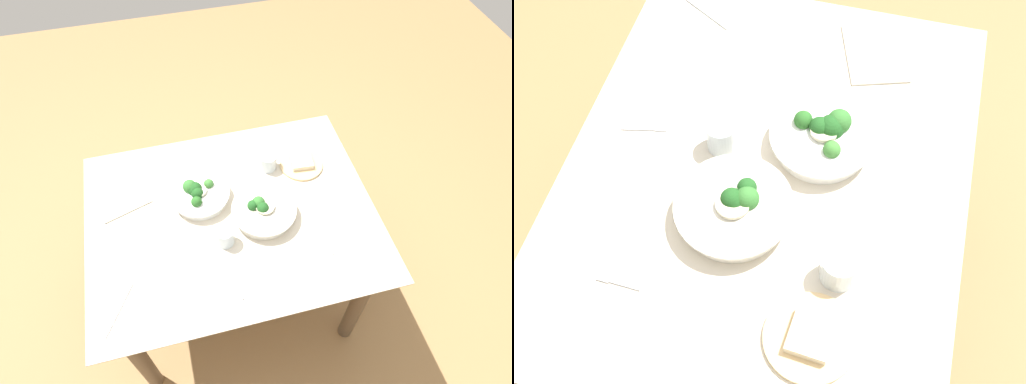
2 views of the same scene
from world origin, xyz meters
TOP-DOWN VIEW (x-y plane):
  - ground_plane at (0.00, 0.00)m, footprint 6.00×6.00m
  - dining_table at (0.00, 0.00)m, footprint 1.21×0.96m
  - broccoli_bowl_far at (-0.11, 0.11)m, footprint 0.25×0.25m
  - broccoli_bowl_near at (0.13, -0.04)m, footprint 0.27×0.27m
  - bread_side_plate at (0.37, 0.19)m, footprint 0.20×0.20m
  - water_glass_center at (0.22, 0.22)m, footprint 0.08×0.08m
  - water_glass_side at (-0.05, -0.12)m, footprint 0.07×0.07m
  - fork_by_far_bowl at (-0.05, -0.32)m, footprint 0.03×0.11m
  - fork_by_near_bowl at (0.35, -0.24)m, footprint 0.01×0.10m
  - table_knife_left at (-0.49, -0.31)m, footprint 0.12×0.19m
  - napkin_folded_upper at (-0.44, 0.19)m, footprint 0.25×0.22m

SIDE VIEW (x-z plane):
  - ground_plane at x=0.00m, z-range 0.00..0.00m
  - dining_table at x=0.00m, z-range 0.25..1.00m
  - table_knife_left at x=-0.49m, z-range 0.75..0.76m
  - fork_by_near_bowl at x=0.35m, z-range 0.75..0.76m
  - fork_by_far_bowl at x=-0.05m, z-range 0.75..0.76m
  - napkin_folded_upper at x=-0.44m, z-range 0.75..0.76m
  - bread_side_plate at x=0.37m, z-range 0.75..0.78m
  - broccoli_bowl_far at x=-0.11m, z-range 0.74..0.83m
  - broccoli_bowl_near at x=0.13m, z-range 0.74..0.83m
  - water_glass_center at x=0.22m, z-range 0.75..0.83m
  - water_glass_side at x=-0.05m, z-range 0.75..0.83m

